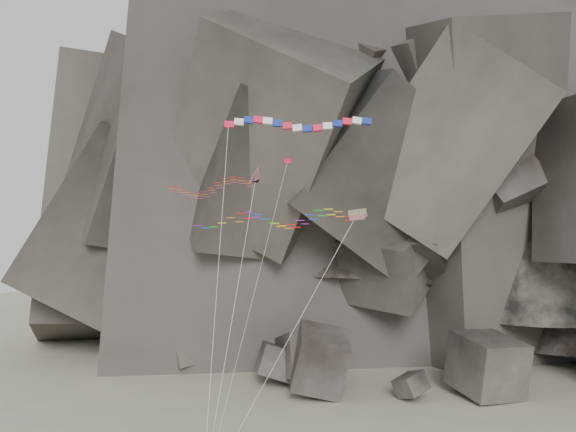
% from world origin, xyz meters
% --- Properties ---
extents(headland, '(110.00, 70.00, 84.00)m').
position_xyz_m(headland, '(0.00, 70.00, 42.00)').
color(headland, '#4C473E').
rests_on(headland, ground).
extents(boulder_field, '(70.29, 18.94, 9.38)m').
position_xyz_m(boulder_field, '(6.88, 33.95, 3.03)').
color(boulder_field, '#47423F').
rests_on(boulder_field, ground).
extents(delta_kite, '(9.79, 10.50, 24.31)m').
position_xyz_m(delta_kite, '(-6.72, 6.15, 24.33)').
color(delta_kite, red).
rests_on(delta_kite, ground).
extents(banner_kite, '(11.93, 9.79, 28.11)m').
position_xyz_m(banner_kite, '(2.05, 4.22, 29.17)').
color(banner_kite, red).
rests_on(banner_kite, ground).
extents(parafoil_kite, '(13.88, 3.61, 20.18)m').
position_xyz_m(parafoil_kite, '(0.80, -0.36, 21.25)').
color(parafoil_kite, yellow).
rests_on(parafoil_kite, ground).
extents(pennant_kite, '(4.52, 8.06, 24.65)m').
position_xyz_m(pennant_kite, '(0.26, 2.78, 21.07)').
color(pennant_kite, red).
rests_on(pennant_kite, ground).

